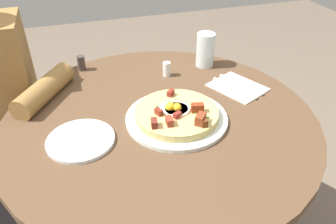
{
  "coord_description": "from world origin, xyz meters",
  "views": [
    {
      "loc": [
        -0.22,
        -0.77,
        1.27
      ],
      "look_at": [
        0.02,
        -0.02,
        0.73
      ],
      "focal_mm": 34.84,
      "sensor_mm": 36.0,
      "label": 1
    }
  ],
  "objects_px": {
    "pizza_plate": "(177,118)",
    "water_glass": "(205,50)",
    "breakfast_pizza": "(177,113)",
    "pepper_shaker": "(81,63)",
    "fork": "(241,84)",
    "dining_table": "(160,157)",
    "bread_plate": "(81,140)",
    "salt_shaker": "(167,69)",
    "knife": "(234,88)"
  },
  "relations": [
    {
      "from": "pizza_plate",
      "to": "water_glass",
      "type": "distance_m",
      "value": 0.38
    },
    {
      "from": "breakfast_pizza",
      "to": "pepper_shaker",
      "type": "xyz_separation_m",
      "value": [
        -0.23,
        0.41,
        0.0
      ]
    },
    {
      "from": "breakfast_pizza",
      "to": "fork",
      "type": "distance_m",
      "value": 0.3
    },
    {
      "from": "fork",
      "to": "dining_table",
      "type": "bearing_deg",
      "value": 79.77
    },
    {
      "from": "water_glass",
      "to": "pepper_shaker",
      "type": "xyz_separation_m",
      "value": [
        -0.45,
        0.1,
        -0.04
      ]
    },
    {
      "from": "breakfast_pizza",
      "to": "bread_plate",
      "type": "distance_m",
      "value": 0.28
    },
    {
      "from": "fork",
      "to": "salt_shaker",
      "type": "distance_m",
      "value": 0.27
    },
    {
      "from": "pepper_shaker",
      "to": "knife",
      "type": "bearing_deg",
      "value": -32.51
    },
    {
      "from": "pizza_plate",
      "to": "breakfast_pizza",
      "type": "xyz_separation_m",
      "value": [
        0.0,
        -0.0,
        0.02
      ]
    },
    {
      "from": "bread_plate",
      "to": "salt_shaker",
      "type": "distance_m",
      "value": 0.44
    },
    {
      "from": "water_glass",
      "to": "pizza_plate",
      "type": "bearing_deg",
      "value": -125.44
    },
    {
      "from": "dining_table",
      "to": "pepper_shaker",
      "type": "relative_size",
      "value": 17.05
    },
    {
      "from": "bread_plate",
      "to": "pepper_shaker",
      "type": "relative_size",
      "value": 3.32
    },
    {
      "from": "water_glass",
      "to": "pepper_shaker",
      "type": "distance_m",
      "value": 0.46
    },
    {
      "from": "knife",
      "to": "salt_shaker",
      "type": "xyz_separation_m",
      "value": [
        -0.19,
        0.16,
        0.02
      ]
    },
    {
      "from": "dining_table",
      "to": "salt_shaker",
      "type": "relative_size",
      "value": 18.04
    },
    {
      "from": "knife",
      "to": "water_glass",
      "type": "xyz_separation_m",
      "value": [
        -0.02,
        0.2,
        0.06
      ]
    },
    {
      "from": "breakfast_pizza",
      "to": "knife",
      "type": "relative_size",
      "value": 1.35
    },
    {
      "from": "bread_plate",
      "to": "fork",
      "type": "distance_m",
      "value": 0.57
    },
    {
      "from": "water_glass",
      "to": "breakfast_pizza",
      "type": "bearing_deg",
      "value": -125.24
    },
    {
      "from": "pepper_shaker",
      "to": "dining_table",
      "type": "bearing_deg",
      "value": -62.7
    },
    {
      "from": "bread_plate",
      "to": "knife",
      "type": "height_order",
      "value": "bread_plate"
    },
    {
      "from": "breakfast_pizza",
      "to": "pizza_plate",
      "type": "bearing_deg",
      "value": 92.53
    },
    {
      "from": "breakfast_pizza",
      "to": "salt_shaker",
      "type": "xyz_separation_m",
      "value": [
        0.05,
        0.27,
        0.0
      ]
    },
    {
      "from": "breakfast_pizza",
      "to": "water_glass",
      "type": "bearing_deg",
      "value": 54.76
    },
    {
      "from": "fork",
      "to": "pepper_shaker",
      "type": "bearing_deg",
      "value": 35.24
    },
    {
      "from": "dining_table",
      "to": "salt_shaker",
      "type": "bearing_deg",
      "value": 67.75
    },
    {
      "from": "breakfast_pizza",
      "to": "water_glass",
      "type": "relative_size",
      "value": 1.92
    },
    {
      "from": "breakfast_pizza",
      "to": "water_glass",
      "type": "distance_m",
      "value": 0.38
    },
    {
      "from": "bread_plate",
      "to": "fork",
      "type": "relative_size",
      "value": 1.01
    },
    {
      "from": "bread_plate",
      "to": "salt_shaker",
      "type": "relative_size",
      "value": 3.51
    },
    {
      "from": "pizza_plate",
      "to": "fork",
      "type": "bearing_deg",
      "value": 23.91
    },
    {
      "from": "dining_table",
      "to": "water_glass",
      "type": "height_order",
      "value": "water_glass"
    },
    {
      "from": "dining_table",
      "to": "water_glass",
      "type": "xyz_separation_m",
      "value": [
        0.26,
        0.27,
        0.23
      ]
    },
    {
      "from": "knife",
      "to": "pizza_plate",
      "type": "bearing_deg",
      "value": 88.49
    },
    {
      "from": "pizza_plate",
      "to": "salt_shaker",
      "type": "bearing_deg",
      "value": 78.53
    },
    {
      "from": "breakfast_pizza",
      "to": "pepper_shaker",
      "type": "height_order",
      "value": "breakfast_pizza"
    },
    {
      "from": "fork",
      "to": "water_glass",
      "type": "relative_size",
      "value": 1.42
    },
    {
      "from": "pepper_shaker",
      "to": "fork",
      "type": "bearing_deg",
      "value": -29.52
    },
    {
      "from": "knife",
      "to": "breakfast_pizza",
      "type": "bearing_deg",
      "value": 88.93
    },
    {
      "from": "knife",
      "to": "salt_shaker",
      "type": "distance_m",
      "value": 0.25
    },
    {
      "from": "fork",
      "to": "pepper_shaker",
      "type": "distance_m",
      "value": 0.58
    },
    {
      "from": "fork",
      "to": "salt_shaker",
      "type": "relative_size",
      "value": 3.47
    },
    {
      "from": "bread_plate",
      "to": "knife",
      "type": "distance_m",
      "value": 0.53
    },
    {
      "from": "knife",
      "to": "pepper_shaker",
      "type": "bearing_deg",
      "value": 32.25
    },
    {
      "from": "dining_table",
      "to": "pepper_shaker",
      "type": "xyz_separation_m",
      "value": [
        -0.19,
        0.37,
        0.19
      ]
    },
    {
      "from": "pizza_plate",
      "to": "salt_shaker",
      "type": "xyz_separation_m",
      "value": [
        0.05,
        0.27,
        0.02
      ]
    },
    {
      "from": "salt_shaker",
      "to": "bread_plate",
      "type": "bearing_deg",
      "value": -139.15
    },
    {
      "from": "pizza_plate",
      "to": "dining_table",
      "type": "bearing_deg",
      "value": 137.25
    },
    {
      "from": "salt_shaker",
      "to": "breakfast_pizza",
      "type": "bearing_deg",
      "value": -101.36
    }
  ]
}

